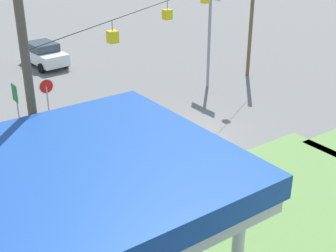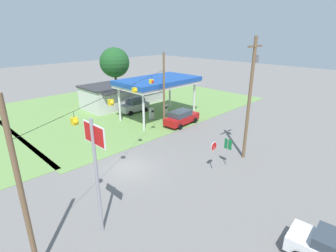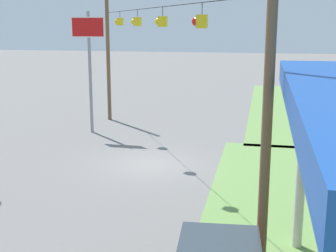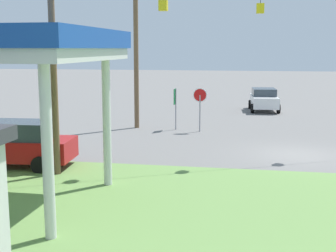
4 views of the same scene
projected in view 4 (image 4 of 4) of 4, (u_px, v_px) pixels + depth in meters
name	position (u px, v px, depth m)	size (l,w,h in m)	color
ground_plane	(297.00, 155.00, 20.89)	(160.00, 160.00, 0.00)	slate
car_at_pumps_front	(13.00, 143.00, 18.68)	(5.11, 2.39, 1.85)	#AD1414
car_on_crossroad	(264.00, 99.00, 35.56)	(2.35, 4.17, 1.70)	white
stop_sign_roadside	(200.00, 100.00, 26.49)	(0.80, 0.08, 2.50)	#99999E
route_sign	(175.00, 101.00, 27.15)	(0.10, 0.70, 2.40)	gray
utility_pole_main	(135.00, 27.00, 27.17)	(2.20, 0.44, 10.66)	brown
signal_span_gantry	(302.00, 46.00, 20.11)	(18.67, 10.24, 8.82)	brown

